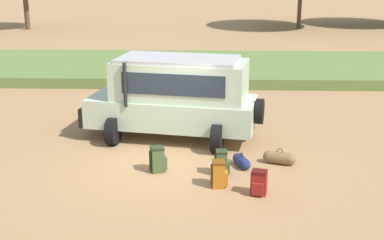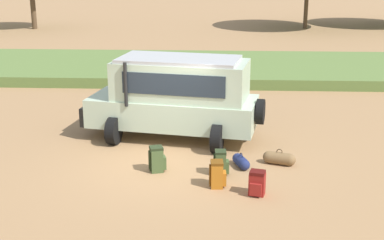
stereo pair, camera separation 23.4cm
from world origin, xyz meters
name	(u,v)px [view 1 (the left image)]	position (x,y,z in m)	size (l,w,h in m)	color
ground_plane	(164,166)	(0.00, 0.00, 0.00)	(320.00, 320.00, 0.00)	#9E754C
grass_bank	(185,67)	(0.00, 11.81, 0.22)	(120.00, 7.00, 0.44)	#5B7538
safari_vehicle	(176,96)	(0.17, 2.27, 1.29)	(5.47, 3.29, 2.44)	#B2C6A8
backpack_beside_front_wheel	(259,183)	(2.31, -1.68, 0.28)	(0.41, 0.43, 0.58)	maroon
backpack_cluster_center	(222,163)	(1.49, -0.53, 0.31)	(0.39, 0.34, 0.63)	#42562D
backpack_near_rear_wheel	(219,174)	(1.40, -1.27, 0.31)	(0.41, 0.37, 0.64)	#B26619
backpack_outermost	(158,160)	(-0.12, -0.39, 0.32)	(0.46, 0.40, 0.66)	#42562D
duffel_bag_low_black_case	(279,158)	(3.02, 0.24, 0.16)	(0.84, 0.50, 0.43)	brown
duffel_bag_soft_canvas	(242,161)	(2.01, 0.01, 0.14)	(0.44, 0.73, 0.39)	navy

